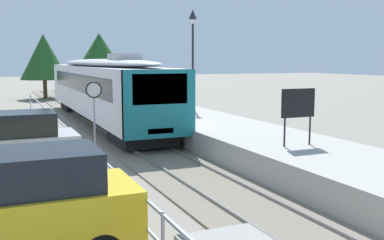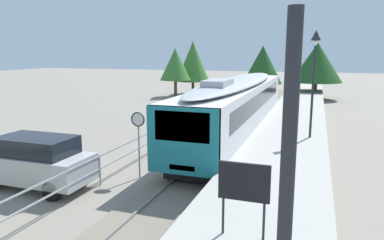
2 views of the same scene
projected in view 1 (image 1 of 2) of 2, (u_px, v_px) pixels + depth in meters
name	position (u px, v px, depth m)	size (l,w,h in m)	color
ground_plane	(48.00, 127.00, 24.67)	(160.00, 160.00, 0.00)	gray
track_rails	(104.00, 123.00, 25.85)	(3.20, 60.00, 0.14)	slate
commuter_train	(102.00, 86.00, 25.66)	(2.82, 19.66, 3.74)	silver
station_platform	(158.00, 113.00, 27.08)	(3.90, 60.00, 0.90)	#A8A59E
platform_lamp_mid_platform	(193.00, 40.00, 24.59)	(0.34, 0.34, 5.35)	#232328
platform_notice_board	(298.00, 105.00, 14.28)	(1.20, 0.08, 1.80)	#232328
speed_limit_sign	(94.00, 100.00, 16.76)	(0.61, 0.10, 2.81)	#9EA0A5
carpark_fence	(72.00, 140.00, 15.34)	(0.06, 36.06, 1.25)	#9EA0A5
parked_suv_yellow	(4.00, 209.00, 7.79)	(4.60, 1.91, 2.04)	gold
tree_distant_left	(99.00, 55.00, 46.28)	(5.59, 5.59, 6.26)	brown
tree_distant_centre	(44.00, 57.00, 41.88)	(4.32, 4.32, 5.94)	brown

